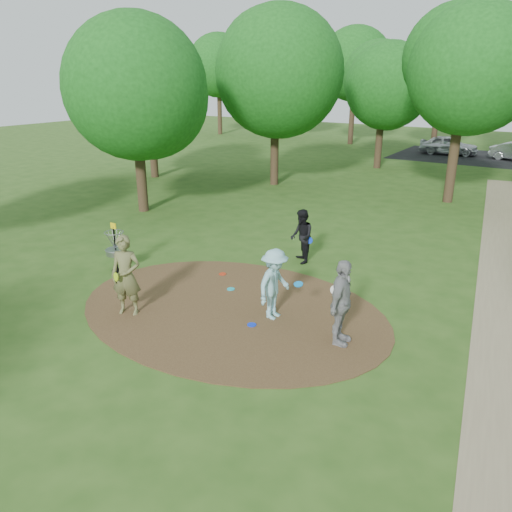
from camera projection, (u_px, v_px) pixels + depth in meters
The scene contains 13 objects.
ground at pixel (231, 309), 12.89m from camera, with size 100.00×100.00×0.00m, color #2D5119.
dirt_clearing at pixel (231, 309), 12.88m from camera, with size 8.40×8.40×0.02m, color #47301C.
parking_lot at pixel (497, 159), 35.61m from camera, with size 14.00×8.00×0.01m, color black.
player_observer_with_disc at pixel (126, 276), 12.32m from camera, with size 0.89×0.76×2.06m.
player_throwing_with_disc at pixel (274, 284), 12.15m from camera, with size 1.13×1.19×1.80m.
player_walking_with_disc at pixel (302, 237), 15.82m from camera, with size 1.05×1.07×1.74m.
player_waiting_with_disc at pixel (341, 303), 10.93m from camera, with size 0.61×1.21×1.99m.
disc_ground_cyan at pixel (231, 289), 14.03m from camera, with size 0.22×0.22×0.02m, color #18B1C6.
disc_ground_blue at pixel (252, 325), 12.03m from camera, with size 0.22×0.22×0.02m, color #0D2FEA.
disc_ground_red at pixel (223, 274), 15.10m from camera, with size 0.22×0.22×0.02m, color red.
car_left at pixel (449, 145), 37.31m from camera, with size 1.67×4.15×1.41m, color #B3B6BC.
disc_golf_basket at pixel (115, 244), 15.10m from camera, with size 0.63×0.63×1.54m.
tree_ring at pixel (415, 85), 18.31m from camera, with size 37.55×45.76×9.71m.
Camera 1 is at (6.81, -9.45, 5.73)m, focal length 35.00 mm.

